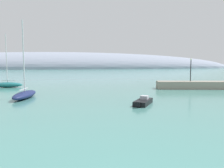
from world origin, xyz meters
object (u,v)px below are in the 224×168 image
object	(u,v)px
harbor_lamp_post	(191,67)
sailboat_navy_near_shore	(25,94)
motorboat_black_foreground	(143,102)
sailboat_teal_mid_mooring	(8,84)

from	to	relation	value
harbor_lamp_post	sailboat_navy_near_shore	bearing A→B (deg)	-167.18
motorboat_black_foreground	sailboat_navy_near_shore	bearing A→B (deg)	94.94
sailboat_navy_near_shore	sailboat_teal_mid_mooring	world-z (taller)	sailboat_teal_mid_mooring
sailboat_teal_mid_mooring	motorboat_black_foreground	xyz separation A→B (m)	(20.75, -23.65, -0.29)
sailboat_teal_mid_mooring	motorboat_black_foreground	distance (m)	31.46
sailboat_navy_near_shore	motorboat_black_foreground	size ratio (longest dim) A/B	2.52
sailboat_teal_mid_mooring	harbor_lamp_post	size ratio (longest dim) A/B	2.45
sailboat_navy_near_shore	harbor_lamp_post	size ratio (longest dim) A/B	2.45
sailboat_navy_near_shore	harbor_lamp_post	world-z (taller)	sailboat_navy_near_shore
sailboat_navy_near_shore	motorboat_black_foreground	xyz separation A→B (m)	(14.56, -7.70, -0.25)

